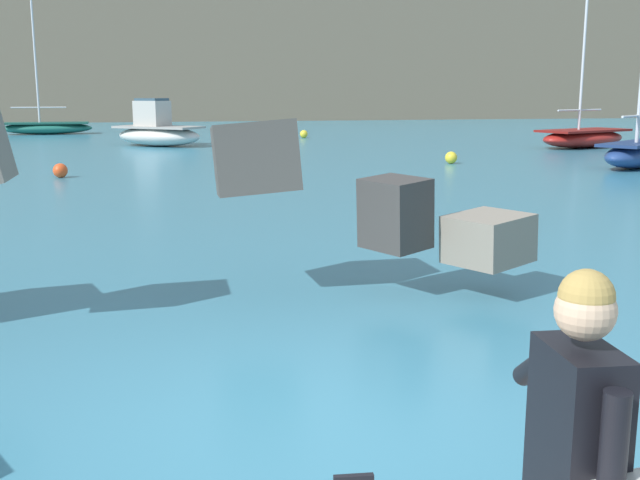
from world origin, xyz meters
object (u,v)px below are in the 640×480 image
at_px(boat_near_centre, 47,127).
at_px(boat_mid_left, 639,152).
at_px(mooring_buoy_inner, 60,171).
at_px(boat_near_left, 583,137).
at_px(boat_near_right, 158,131).
at_px(mooring_buoy_middle, 304,134).
at_px(mooring_buoy_outer, 451,158).

distance_m(boat_near_centre, boat_mid_left, 34.29).
xyz_separation_m(boat_near_centre, mooring_buoy_inner, (3.77, -24.72, -0.22)).
xyz_separation_m(boat_near_left, boat_mid_left, (-3.12, -8.85, 0.03)).
bearing_deg(mooring_buoy_inner, boat_near_right, 77.58).
xyz_separation_m(boat_near_centre, mooring_buoy_middle, (14.64, -6.82, -0.22)).
relative_size(boat_near_centre, boat_near_right, 1.63).
height_order(mooring_buoy_middle, mooring_buoy_outer, same).
bearing_deg(mooring_buoy_outer, boat_near_left, 34.80).
height_order(boat_near_centre, mooring_buoy_outer, boat_near_centre).
height_order(boat_near_left, boat_mid_left, boat_near_left).
distance_m(boat_near_centre, mooring_buoy_inner, 25.01).
relative_size(boat_near_left, boat_near_right, 1.53).
relative_size(boat_near_centre, boat_mid_left, 1.10).
bearing_deg(mooring_buoy_inner, mooring_buoy_middle, 58.75).
distance_m(boat_near_right, mooring_buoy_middle, 9.34).
distance_m(mooring_buoy_inner, mooring_buoy_middle, 20.95).
height_order(boat_near_left, mooring_buoy_middle, boat_near_left).
xyz_separation_m(boat_near_left, mooring_buoy_inner, (-22.27, -8.07, -0.27)).
xyz_separation_m(boat_near_centre, mooring_buoy_outer, (17.10, -22.86, -0.22)).
bearing_deg(boat_mid_left, boat_near_right, 139.59).
bearing_deg(boat_near_centre, boat_near_right, -60.26).
xyz_separation_m(mooring_buoy_inner, mooring_buoy_middle, (10.87, 17.91, 0.00)).
bearing_deg(mooring_buoy_inner, boat_near_centre, 98.68).
relative_size(boat_near_left, boat_mid_left, 1.03).
bearing_deg(boat_near_left, boat_near_right, 165.52).
bearing_deg(boat_near_left, mooring_buoy_middle, 139.23).
xyz_separation_m(mooring_buoy_middle, mooring_buoy_outer, (2.46, -16.05, 0.00)).
bearing_deg(mooring_buoy_middle, boat_near_left, -40.77).
bearing_deg(mooring_buoy_outer, mooring_buoy_middle, 98.72).
bearing_deg(boat_near_right, mooring_buoy_inner, -102.42).
bearing_deg(boat_near_right, boat_near_centre, 119.74).
bearing_deg(boat_mid_left, mooring_buoy_middle, 113.92).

